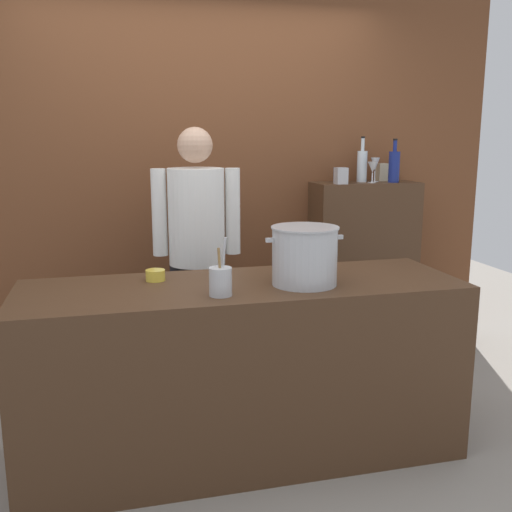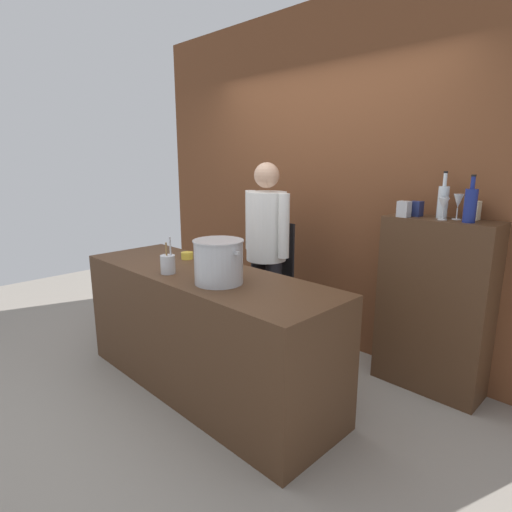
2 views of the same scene
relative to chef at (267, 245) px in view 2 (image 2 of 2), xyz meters
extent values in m
plane|color=gray|center=(0.11, -0.78, -0.96)|extent=(8.00, 8.00, 0.00)
cube|color=brown|center=(0.11, 0.62, 0.54)|extent=(4.40, 0.10, 3.00)
cube|color=#472D1C|center=(0.11, -0.78, -0.51)|extent=(2.16, 0.70, 0.90)
cube|color=#472D1C|center=(1.29, 0.41, -0.32)|extent=(0.76, 0.32, 1.28)
cylinder|color=black|center=(0.10, -0.02, -0.54)|extent=(0.14, 0.14, 0.84)
cylinder|color=black|center=(-0.10, 0.01, -0.54)|extent=(0.14, 0.14, 0.84)
cylinder|color=white|center=(0.00, 0.00, 0.17)|extent=(0.34, 0.34, 0.58)
cube|color=black|center=(0.02, 0.17, -0.07)|extent=(0.30, 0.06, 0.52)
cylinder|color=white|center=(0.22, -0.03, 0.19)|extent=(0.09, 0.09, 0.52)
cylinder|color=white|center=(-0.22, 0.02, 0.19)|extent=(0.09, 0.09, 0.52)
sphere|color=tan|center=(0.00, 0.00, 0.59)|extent=(0.21, 0.21, 0.21)
cylinder|color=#B7BABF|center=(0.39, -0.87, 0.07)|extent=(0.31, 0.31, 0.28)
cylinder|color=#B7BABF|center=(0.39, -0.87, 0.21)|extent=(0.33, 0.33, 0.01)
cube|color=#B7BABF|center=(0.22, -0.87, 0.16)|extent=(0.04, 0.02, 0.02)
cube|color=#B7BABF|center=(0.57, -0.87, 0.16)|extent=(0.04, 0.02, 0.02)
cylinder|color=#B7BABF|center=(-0.04, -0.97, 0.00)|extent=(0.10, 0.10, 0.13)
cylinder|color=olive|center=(-0.04, -0.97, 0.06)|extent=(0.02, 0.02, 0.20)
cylinder|color=#B7BABF|center=(-0.02, -0.95, 0.08)|extent=(0.03, 0.03, 0.25)
cylinder|color=yellow|center=(-0.30, -0.61, -0.04)|extent=(0.10, 0.10, 0.05)
cylinder|color=silver|center=(1.27, 0.44, 0.43)|extent=(0.07, 0.07, 0.22)
cylinder|color=silver|center=(1.27, 0.44, 0.58)|extent=(0.03, 0.03, 0.09)
cylinder|color=black|center=(1.27, 0.44, 0.63)|extent=(0.03, 0.03, 0.01)
cylinder|color=navy|center=(1.48, 0.35, 0.43)|extent=(0.08, 0.08, 0.22)
cylinder|color=navy|center=(1.48, 0.35, 0.57)|extent=(0.03, 0.03, 0.08)
cylinder|color=black|center=(1.48, 0.35, 0.62)|extent=(0.03, 0.03, 0.01)
cylinder|color=silver|center=(1.31, 0.35, 0.32)|extent=(0.06, 0.06, 0.01)
cylinder|color=silver|center=(1.31, 0.35, 0.36)|extent=(0.01, 0.01, 0.07)
cone|color=silver|center=(1.31, 0.35, 0.43)|extent=(0.07, 0.07, 0.08)
cylinder|color=silver|center=(1.37, 0.44, 0.32)|extent=(0.06, 0.06, 0.01)
cylinder|color=silver|center=(1.37, 0.44, 0.36)|extent=(0.01, 0.01, 0.07)
cone|color=silver|center=(1.37, 0.44, 0.44)|extent=(0.07, 0.07, 0.10)
cube|color=navy|center=(1.09, 0.41, 0.37)|extent=(0.08, 0.08, 0.11)
cube|color=beige|center=(1.46, 0.50, 0.38)|extent=(0.07, 0.07, 0.13)
cube|color=#B2B2B7|center=(1.05, 0.31, 0.37)|extent=(0.08, 0.08, 0.11)
camera|label=1|loc=(-0.50, -3.47, 0.64)|focal=40.85mm
camera|label=2|loc=(2.39, -2.53, 0.72)|focal=29.18mm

